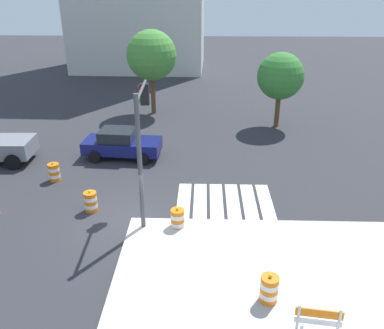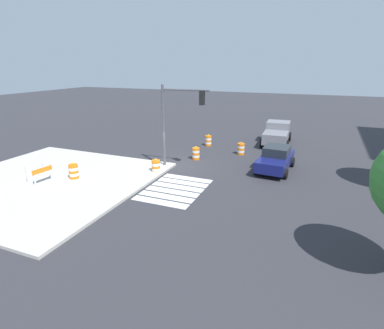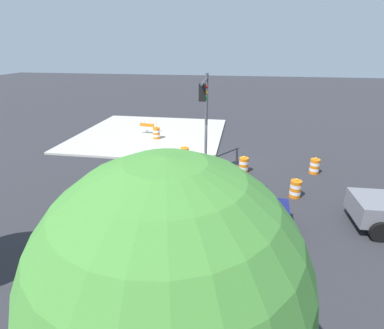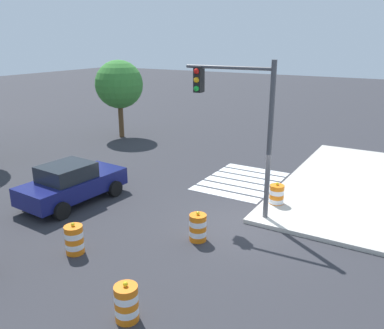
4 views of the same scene
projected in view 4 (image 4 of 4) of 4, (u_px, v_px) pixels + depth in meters
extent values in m
plane|color=#2D2D33|center=(243.00, 223.00, 14.20)|extent=(120.00, 120.00, 0.00)
cube|color=silver|center=(224.00, 194.00, 16.81)|extent=(0.60, 3.20, 0.02)
cube|color=silver|center=(231.00, 189.00, 17.43)|extent=(0.60, 3.20, 0.02)
cube|color=silver|center=(238.00, 183.00, 18.04)|extent=(0.60, 3.20, 0.02)
cube|color=silver|center=(245.00, 179.00, 18.66)|extent=(0.60, 3.20, 0.02)
cube|color=silver|center=(251.00, 174.00, 19.28)|extent=(0.60, 3.20, 0.02)
cube|color=silver|center=(257.00, 170.00, 19.89)|extent=(0.60, 3.20, 0.02)
cube|color=navy|center=(73.00, 186.00, 15.88)|extent=(4.42, 2.14, 0.70)
cube|color=#1E2328|center=(67.00, 172.00, 15.49)|extent=(2.01, 1.73, 0.60)
cylinder|color=black|center=(84.00, 180.00, 17.56)|extent=(0.68, 0.29, 0.66)
cylinder|color=black|center=(115.00, 189.00, 16.54)|extent=(0.68, 0.29, 0.66)
cylinder|color=black|center=(30.00, 199.00, 15.44)|extent=(0.68, 0.29, 0.66)
cylinder|color=black|center=(62.00, 211.00, 14.41)|extent=(0.68, 0.29, 0.66)
cylinder|color=orange|center=(127.00, 316.00, 9.30)|extent=(0.56, 0.56, 0.18)
cylinder|color=white|center=(127.00, 310.00, 9.25)|extent=(0.56, 0.56, 0.18)
cylinder|color=orange|center=(127.00, 303.00, 9.19)|extent=(0.56, 0.56, 0.18)
cylinder|color=white|center=(126.00, 296.00, 9.14)|extent=(0.56, 0.56, 0.18)
cylinder|color=orange|center=(126.00, 290.00, 9.08)|extent=(0.56, 0.56, 0.18)
sphere|color=yellow|center=(125.00, 284.00, 9.04)|extent=(0.12, 0.12, 0.12)
cylinder|color=orange|center=(276.00, 205.00, 15.55)|extent=(0.56, 0.56, 0.18)
cylinder|color=white|center=(276.00, 200.00, 15.49)|extent=(0.56, 0.56, 0.18)
cylinder|color=orange|center=(277.00, 196.00, 15.44)|extent=(0.56, 0.56, 0.18)
cylinder|color=white|center=(277.00, 192.00, 15.38)|extent=(0.56, 0.56, 0.18)
cylinder|color=orange|center=(277.00, 187.00, 15.33)|extent=(0.56, 0.56, 0.18)
sphere|color=yellow|center=(277.00, 184.00, 15.28)|extent=(0.12, 0.12, 0.12)
cylinder|color=orange|center=(198.00, 237.00, 12.98)|extent=(0.56, 0.56, 0.18)
cylinder|color=white|center=(198.00, 233.00, 12.92)|extent=(0.56, 0.56, 0.18)
cylinder|color=orange|center=(198.00, 228.00, 12.87)|extent=(0.56, 0.56, 0.18)
cylinder|color=white|center=(198.00, 222.00, 12.81)|extent=(0.56, 0.56, 0.18)
cylinder|color=orange|center=(198.00, 217.00, 12.76)|extent=(0.56, 0.56, 0.18)
sphere|color=yellow|center=(198.00, 213.00, 12.71)|extent=(0.12, 0.12, 0.12)
cylinder|color=orange|center=(75.00, 250.00, 12.20)|extent=(0.56, 0.56, 0.18)
cylinder|color=white|center=(75.00, 245.00, 12.15)|extent=(0.56, 0.56, 0.18)
cylinder|color=orange|center=(74.00, 240.00, 12.10)|extent=(0.56, 0.56, 0.18)
cylinder|color=white|center=(74.00, 234.00, 12.04)|extent=(0.56, 0.56, 0.18)
cylinder|color=orange|center=(73.00, 229.00, 11.99)|extent=(0.56, 0.56, 0.18)
sphere|color=yellow|center=(73.00, 224.00, 11.94)|extent=(0.12, 0.12, 0.12)
cylinder|color=#4C4C51|center=(269.00, 143.00, 13.52)|extent=(0.18, 0.18, 5.50)
cylinder|color=#4C4C51|center=(228.00, 68.00, 13.50)|extent=(0.24, 3.20, 0.12)
cube|color=black|center=(199.00, 79.00, 14.15)|extent=(0.37, 0.29, 0.90)
sphere|color=red|center=(196.00, 71.00, 13.90)|extent=(0.20, 0.20, 0.20)
sphere|color=#F2A514|center=(196.00, 80.00, 13.99)|extent=(0.20, 0.20, 0.20)
sphere|color=green|center=(196.00, 89.00, 14.08)|extent=(0.20, 0.20, 0.20)
cylinder|color=brown|center=(121.00, 119.00, 26.31)|extent=(0.33, 0.33, 2.40)
sphere|color=#387F33|center=(119.00, 84.00, 25.62)|extent=(3.08, 3.08, 3.08)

